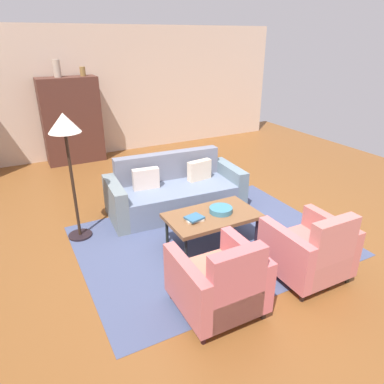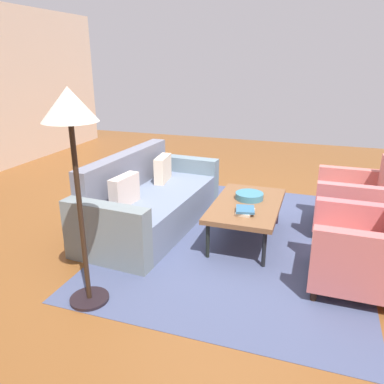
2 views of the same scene
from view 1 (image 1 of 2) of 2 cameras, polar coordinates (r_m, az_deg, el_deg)
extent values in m
plane|color=brown|center=(5.16, 2.73, -5.93)|extent=(10.46, 10.46, 0.00)
cube|color=beige|center=(8.59, -12.51, 15.60)|extent=(8.47, 0.12, 2.80)
cube|color=#434D6F|center=(4.88, 2.85, -7.81)|extent=(3.40, 2.60, 0.01)
cube|color=slate|center=(5.60, -2.56, -1.00)|extent=(1.79, 1.01, 0.42)
cube|color=slate|center=(5.82, -3.92, 2.33)|extent=(1.75, 0.29, 0.86)
cube|color=slate|center=(5.94, 6.04, 1.48)|extent=(0.24, 0.91, 0.62)
cube|color=slate|center=(5.31, -12.24, -1.79)|extent=(0.24, 0.91, 0.62)
cube|color=beige|center=(5.70, 1.20, 3.54)|extent=(0.41, 0.17, 0.32)
cube|color=beige|center=(5.40, -7.47, 2.15)|extent=(0.41, 0.17, 0.32)
cylinder|color=black|center=(4.75, -4.08, -6.19)|extent=(0.04, 0.04, 0.38)
cylinder|color=black|center=(5.21, 6.65, -3.42)|extent=(0.04, 0.04, 0.38)
cylinder|color=black|center=(4.32, -0.99, -9.50)|extent=(0.04, 0.04, 0.38)
cylinder|color=black|center=(4.82, 10.39, -6.10)|extent=(0.04, 0.04, 0.38)
cube|color=brown|center=(4.64, 3.27, -3.90)|extent=(1.20, 0.70, 0.05)
cylinder|color=black|center=(3.91, -3.21, -16.15)|extent=(0.05, 0.05, 0.10)
cylinder|color=#2C2023|center=(4.17, 5.55, -13.32)|extent=(0.05, 0.05, 0.10)
cylinder|color=#381A1E|center=(3.47, 1.84, -22.60)|extent=(0.05, 0.05, 0.10)
cylinder|color=#2C221C|center=(3.76, 11.45, -18.72)|extent=(0.05, 0.05, 0.10)
cube|color=#C2735B|center=(3.68, 4.01, -15.21)|extent=(0.57, 0.80, 0.30)
cube|color=#BB6063|center=(3.31, 7.18, -15.11)|extent=(0.56, 0.14, 0.78)
cube|color=#BA6262|center=(3.47, -0.92, -15.22)|extent=(0.13, 0.80, 0.56)
cube|color=#C46165|center=(3.75, 8.61, -12.03)|extent=(0.13, 0.80, 0.56)
cylinder|color=black|center=(4.44, 11.27, -11.18)|extent=(0.05, 0.05, 0.10)
cylinder|color=black|center=(4.83, 17.72, -8.73)|extent=(0.05, 0.05, 0.10)
cylinder|color=#342320|center=(4.05, 17.38, -15.86)|extent=(0.05, 0.05, 0.10)
cylinder|color=#2B271B|center=(4.48, 23.83, -12.62)|extent=(0.05, 0.05, 0.10)
cube|color=#B86A63|center=(4.32, 17.90, -9.82)|extent=(0.57, 0.81, 0.30)
cube|color=#BE6E68|center=(4.02, 21.60, -9.12)|extent=(0.56, 0.15, 0.78)
cube|color=#C56869|center=(4.04, 14.62, -9.70)|extent=(0.13, 0.80, 0.56)
cube|color=#C06761|center=(4.48, 21.25, -7.11)|extent=(0.13, 0.80, 0.56)
cylinder|color=teal|center=(4.68, 4.69, -2.89)|extent=(0.31, 0.31, 0.07)
cube|color=beige|center=(4.47, 0.38, -4.45)|extent=(0.23, 0.17, 0.03)
cube|color=#326388|center=(4.46, 0.39, -4.16)|extent=(0.24, 0.22, 0.02)
cube|color=#4F2A22|center=(8.11, -18.85, 10.83)|extent=(1.20, 0.50, 1.80)
cube|color=#322A11|center=(8.32, -21.22, 10.80)|extent=(0.56, 0.01, 1.51)
cube|color=#3C2819|center=(8.41, -17.14, 11.48)|extent=(0.56, 0.01, 1.51)
cylinder|color=#B6A28F|center=(7.94, -21.02, 18.16)|extent=(0.15, 0.15, 0.34)
cylinder|color=olive|center=(8.03, -17.26, 18.13)|extent=(0.11, 0.11, 0.19)
cylinder|color=black|center=(5.21, -17.59, -6.65)|extent=(0.32, 0.32, 0.03)
cylinder|color=#2F1F15|center=(4.89, -18.66, 0.85)|extent=(0.04, 0.04, 1.45)
cone|color=beige|center=(4.64, -20.04, 10.49)|extent=(0.40, 0.40, 0.24)
camera|label=2|loc=(3.34, -55.95, 1.65)|focal=35.31mm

